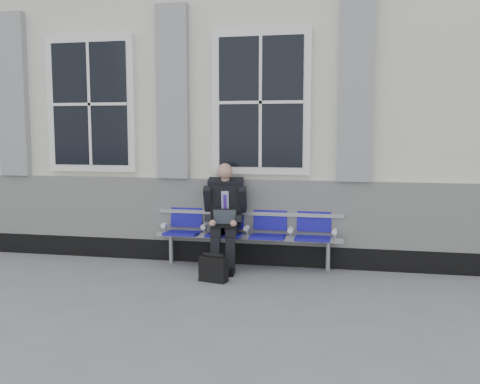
# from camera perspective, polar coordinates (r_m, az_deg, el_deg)

# --- Properties ---
(ground) EXTENTS (70.00, 70.00, 0.00)m
(ground) POSITION_cam_1_polar(r_m,az_deg,el_deg) (6.27, -3.27, -10.79)
(ground) COLOR slate
(ground) RESTS_ON ground
(station_building) EXTENTS (14.40, 4.40, 4.49)m
(station_building) POSITION_cam_1_polar(r_m,az_deg,el_deg) (9.39, 2.07, 8.69)
(station_building) COLOR silver
(station_building) RESTS_ON ground
(bench) EXTENTS (2.60, 0.47, 0.91)m
(bench) POSITION_cam_1_polar(r_m,az_deg,el_deg) (7.35, 0.81, -3.77)
(bench) COLOR #9EA0A3
(bench) RESTS_ON ground
(businessman) EXTENTS (0.61, 0.81, 1.44)m
(businessman) POSITION_cam_1_polar(r_m,az_deg,el_deg) (7.24, -1.60, -2.14)
(businessman) COLOR black
(businessman) RESTS_ON ground
(briefcase) EXTENTS (0.37, 0.22, 0.36)m
(briefcase) POSITION_cam_1_polar(r_m,az_deg,el_deg) (6.71, -2.85, -8.15)
(briefcase) COLOR black
(briefcase) RESTS_ON ground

